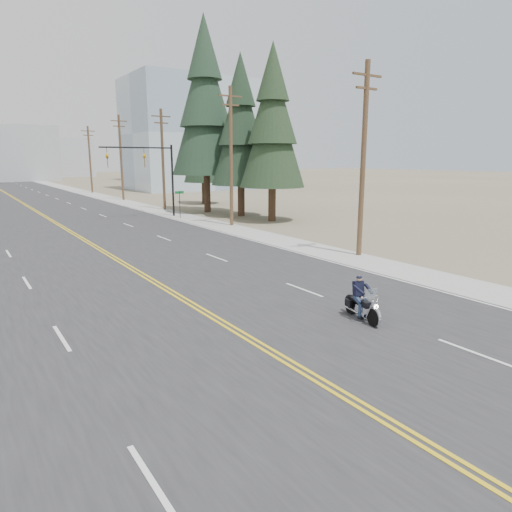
{
  "coord_description": "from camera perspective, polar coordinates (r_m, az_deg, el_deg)",
  "views": [
    {
      "loc": [
        -7.36,
        -10.91,
        5.65
      ],
      "look_at": [
        3.1,
        4.94,
        1.6
      ],
      "focal_mm": 32.0,
      "sensor_mm": 36.0,
      "label": 1
    }
  ],
  "objects": [
    {
      "name": "ground_plane",
      "position": [
        14.33,
        0.55,
        -11.2
      ],
      "size": [
        400.0,
        400.0,
        0.0
      ],
      "primitive_type": "plane",
      "color": "#776D56",
      "rests_on": "ground"
    },
    {
      "name": "sidewalk_right",
      "position": [
        83.27,
        -20.43,
        7.41
      ],
      "size": [
        3.0,
        200.0,
        0.01
      ],
      "primitive_type": "cube",
      "color": "#A5A5A0",
      "rests_on": "ground"
    },
    {
      "name": "conifer_mid",
      "position": [
        46.1,
        -1.93,
        16.14
      ],
      "size": [
        5.85,
        5.85,
        15.6
      ],
      "rotation": [
        0.0,
        0.0,
        0.32
      ],
      "color": "#382619",
      "rests_on": "ground"
    },
    {
      "name": "utility_pole_a",
      "position": [
        27.43,
        13.27,
        11.89
      ],
      "size": [
        2.2,
        0.3,
        11.0
      ],
      "color": "brown",
      "rests_on": "ground"
    },
    {
      "name": "road",
      "position": [
        81.44,
        -28.36,
        6.64
      ],
      "size": [
        20.0,
        200.0,
        0.01
      ],
      "primitive_type": "cube",
      "color": "#303033",
      "rests_on": "ground"
    },
    {
      "name": "utility_pole_b",
      "position": [
        39.3,
        -3.14,
        12.51
      ],
      "size": [
        2.2,
        0.3,
        11.5
      ],
      "color": "brown",
      "rests_on": "ground"
    },
    {
      "name": "utility_pole_e",
      "position": [
        83.31,
        -20.05,
        11.39
      ],
      "size": [
        2.2,
        0.3,
        11.0
      ],
      "color": "brown",
      "rests_on": "ground"
    },
    {
      "name": "utility_pole_c",
      "position": [
        52.79,
        -11.58,
        11.89
      ],
      "size": [
        2.2,
        0.3,
        11.0
      ],
      "color": "brown",
      "rests_on": "ground"
    },
    {
      "name": "conifer_tall",
      "position": [
        50.22,
        -6.37,
        18.68
      ],
      "size": [
        7.22,
        7.22,
        20.06
      ],
      "rotation": [
        0.0,
        0.0,
        0.04
      ],
      "color": "#382619",
      "rests_on": "ground"
    },
    {
      "name": "haze_bldg_c",
      "position": [
        129.9,
        -12.37,
        13.25
      ],
      "size": [
        16.0,
        12.0,
        18.0
      ],
      "primitive_type": "cube",
      "color": "#B7BCC6",
      "rests_on": "ground"
    },
    {
      "name": "motorcyclist",
      "position": [
        16.69,
        13.17,
        -5.24
      ],
      "size": [
        1.28,
        2.15,
        1.57
      ],
      "primitive_type": null,
      "rotation": [
        0.0,
        0.0,
        2.92
      ],
      "color": "black",
      "rests_on": "ground"
    },
    {
      "name": "utility_pole_d",
      "position": [
        66.93,
        -16.53,
        11.84
      ],
      "size": [
        2.2,
        0.3,
        11.5
      ],
      "color": "brown",
      "rests_on": "ground"
    },
    {
      "name": "street_sign",
      "position": [
        44.93,
        -9.53,
        6.96
      ],
      "size": [
        0.9,
        0.06,
        2.62
      ],
      "color": "black",
      "rests_on": "ground"
    },
    {
      "name": "traffic_mast_right",
      "position": [
        45.92,
        -12.81,
        10.86
      ],
      "size": [
        7.1,
        0.26,
        7.0
      ],
      "color": "black",
      "rests_on": "ground"
    },
    {
      "name": "glass_building",
      "position": [
        90.08,
        -7.73,
        14.7
      ],
      "size": [
        24.0,
        16.0,
        20.0
      ],
      "primitive_type": "cube",
      "color": "#9EB5CC",
      "rests_on": "ground"
    },
    {
      "name": "conifer_near",
      "position": [
        42.3,
        2.09,
        16.56
      ],
      "size": [
        5.92,
        5.92,
        15.66
      ],
      "rotation": [
        0.0,
        0.0,
        -0.22
      ],
      "color": "#382619",
      "rests_on": "ground"
    },
    {
      "name": "conifer_far",
      "position": [
        59.31,
        -6.6,
        14.14
      ],
      "size": [
        5.14,
        5.14,
        13.78
      ],
      "rotation": [
        0.0,
        0.0,
        -0.2
      ],
      "color": "#382619",
      "rests_on": "ground"
    },
    {
      "name": "haze_bldg_b",
      "position": [
        136.78,
        -27.55,
        11.28
      ],
      "size": [
        18.0,
        14.0,
        14.0
      ],
      "primitive_type": "cube",
      "color": "#ADB2B7",
      "rests_on": "ground"
    },
    {
      "name": "haze_bldg_e",
      "position": [
        164.13,
        -22.51,
        11.27
      ],
      "size": [
        14.0,
        14.0,
        12.0
      ],
      "primitive_type": "cube",
      "color": "#B7BCC6",
      "rests_on": "ground"
    }
  ]
}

